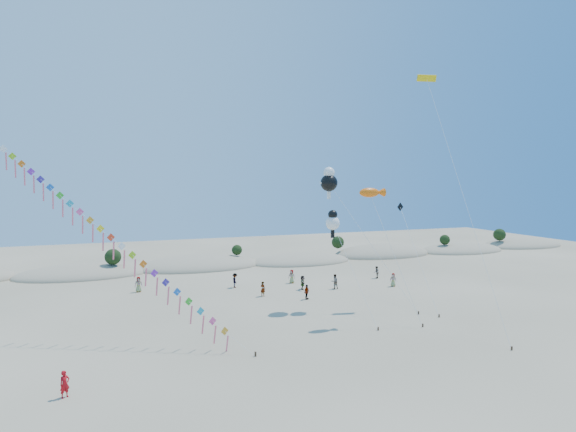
{
  "coord_description": "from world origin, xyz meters",
  "views": [
    {
      "loc": [
        -12.42,
        -26.19,
        13.01
      ],
      "look_at": [
        2.65,
        14.0,
        9.79
      ],
      "focal_mm": 30.0,
      "sensor_mm": 36.0,
      "label": 1
    }
  ],
  "objects_px": {
    "fish_kite": "(372,193)",
    "flyer_foreground": "(65,384)",
    "kite_train": "(81,214)",
    "parafoil_kite": "(428,84)"
  },
  "relations": [
    {
      "from": "fish_kite",
      "to": "flyer_foreground",
      "type": "distance_m",
      "value": 28.94
    },
    {
      "from": "kite_train",
      "to": "parafoil_kite",
      "type": "height_order",
      "value": "parafoil_kite"
    },
    {
      "from": "kite_train",
      "to": "fish_kite",
      "type": "height_order",
      "value": "kite_train"
    },
    {
      "from": "kite_train",
      "to": "fish_kite",
      "type": "relative_size",
      "value": 1.87
    },
    {
      "from": "kite_train",
      "to": "flyer_foreground",
      "type": "relative_size",
      "value": 14.03
    },
    {
      "from": "kite_train",
      "to": "fish_kite",
      "type": "bearing_deg",
      "value": -10.17
    },
    {
      "from": "parafoil_kite",
      "to": "fish_kite",
      "type": "bearing_deg",
      "value": -151.04
    },
    {
      "from": "flyer_foreground",
      "to": "fish_kite",
      "type": "bearing_deg",
      "value": -14.54
    },
    {
      "from": "kite_train",
      "to": "flyer_foreground",
      "type": "xyz_separation_m",
      "value": [
        -0.59,
        -12.43,
        -9.39
      ]
    },
    {
      "from": "fish_kite",
      "to": "parafoil_kite",
      "type": "xyz_separation_m",
      "value": [
        10.05,
        5.56,
        11.63
      ]
    }
  ]
}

